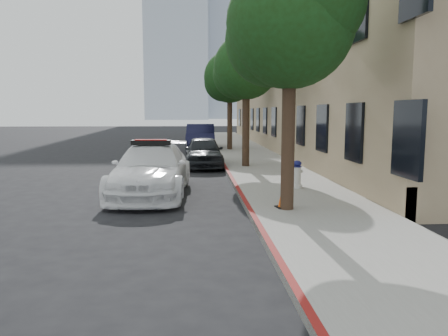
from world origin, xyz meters
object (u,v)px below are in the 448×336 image
(fire_hydrant, at_px, (297,175))
(traffic_cone, at_px, (284,194))
(parked_car_far, at_px, (201,137))
(police_car, at_px, (152,170))
(parked_car_mid, at_px, (204,152))

(fire_hydrant, height_order, traffic_cone, fire_hydrant)
(parked_car_far, xyz_separation_m, traffic_cone, (1.65, -17.08, -0.33))
(police_car, distance_m, fire_hydrant, 4.19)
(police_car, xyz_separation_m, parked_car_far, (1.62, 14.49, 0.08))
(traffic_cone, bearing_deg, police_car, 141.67)
(police_car, relative_size, fire_hydrant, 6.23)
(police_car, distance_m, traffic_cone, 4.18)
(parked_car_mid, relative_size, fire_hydrant, 4.78)
(fire_hydrant, bearing_deg, parked_car_far, 92.64)
(parked_car_mid, xyz_separation_m, traffic_cone, (1.65, -8.73, -0.19))
(parked_car_far, bearing_deg, traffic_cone, -83.21)
(fire_hydrant, bearing_deg, traffic_cone, -117.12)
(police_car, height_order, parked_car_far, parked_car_far)
(police_car, height_order, fire_hydrant, police_car)
(traffic_cone, bearing_deg, fire_hydrant, 70.29)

